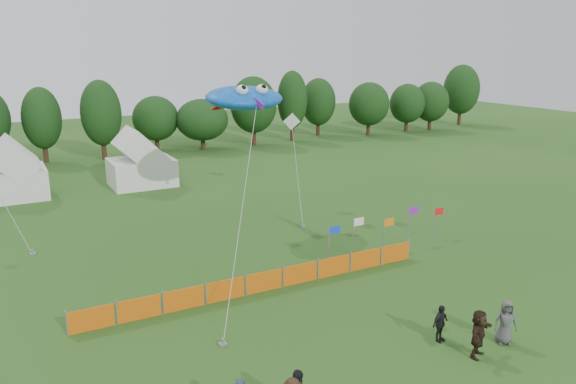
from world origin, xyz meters
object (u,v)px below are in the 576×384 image
tent_right (141,164)px  stingray_kite (243,98)px  spectator_f (479,334)px  tent_left (16,173)px  spectator_d (440,323)px  barrier_fence (264,282)px  spectator_e (505,322)px

tent_right → stingray_kite: (3.56, -13.12, 6.38)m
spectator_f → tent_left: bearing=85.8°
tent_right → spectator_d: 31.63m
spectator_d → barrier_fence: bearing=107.1°
spectator_e → stingray_kite: (-2.47, 19.60, 7.33)m
tent_left → spectator_e: tent_left is taller
barrier_fence → stingray_kite: size_ratio=0.84×
tent_left → barrier_fence: size_ratio=0.24×
tent_right → spectator_f: tent_right is taller
spectator_d → stingray_kite: 19.73m
tent_left → stingray_kite: bearing=-46.5°
spectator_e → spectator_f: (-1.70, -0.21, 0.04)m
barrier_fence → spectator_d: 8.64m
tent_left → stingray_kite: (13.07, -13.76, 6.32)m
tent_right → spectator_e: 33.28m
spectator_e → tent_right: bearing=128.9°
tent_right → spectator_f: bearing=-82.5°
tent_right → barrier_fence: tent_right is taller
tent_left → spectator_d: size_ratio=2.80×
tent_right → spectator_f: size_ratio=2.74×
tent_left → stingray_kite: size_ratio=0.20×
tent_right → spectator_f: 33.22m
stingray_kite → barrier_fence: bearing=-109.7°
tent_right → stingray_kite: bearing=-74.8°
spectator_d → tent_right: bearing=85.6°
barrier_fence → stingray_kite: (3.81, 10.67, 7.75)m
spectator_f → tent_right: bearing=70.9°
tent_left → tent_right: size_ratio=0.83×
spectator_e → barrier_fence: bearing=153.5°
barrier_fence → spectator_f: spectator_f is taller
spectator_d → spectator_e: 2.55m
tent_left → spectator_f: 36.32m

